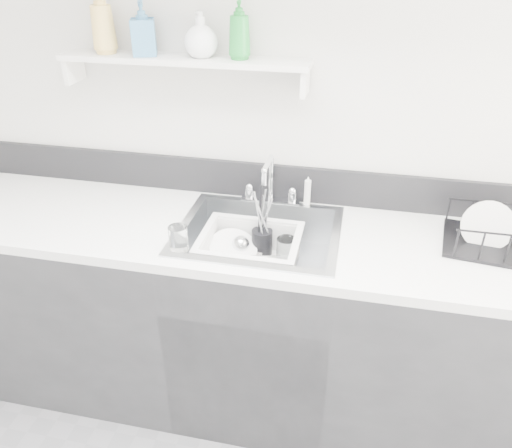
% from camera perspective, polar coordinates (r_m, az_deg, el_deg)
% --- Properties ---
extents(room_shell, '(3.50, 3.00, 2.60)m').
position_cam_1_polar(room_shell, '(0.96, -9.80, 14.66)').
color(room_shell, silver).
rests_on(room_shell, ground).
extents(counter_run, '(3.20, 0.62, 0.92)m').
position_cam_1_polar(counter_run, '(2.25, 0.27, -10.92)').
color(counter_run, '#262629').
rests_on(counter_run, ground).
extents(backsplash, '(3.20, 0.02, 0.16)m').
position_cam_1_polar(backsplash, '(2.20, 1.91, 4.86)').
color(backsplash, black).
rests_on(backsplash, counter_run).
extents(sink, '(0.64, 0.52, 0.20)m').
position_cam_1_polar(sink, '(2.03, 0.30, -2.99)').
color(sink, silver).
rests_on(sink, counter_run).
extents(faucet, '(0.26, 0.18, 0.23)m').
position_cam_1_polar(faucet, '(2.16, 1.65, 3.82)').
color(faucet, silver).
rests_on(faucet, counter_run).
extents(side_sprayer, '(0.03, 0.03, 0.14)m').
position_cam_1_polar(side_sprayer, '(2.15, 5.90, 3.75)').
color(side_sprayer, silver).
rests_on(side_sprayer, counter_run).
extents(wall_shelf, '(1.00, 0.16, 0.12)m').
position_cam_1_polar(wall_shelf, '(2.07, -8.29, 17.88)').
color(wall_shelf, silver).
rests_on(wall_shelf, room_shell).
extents(wash_tub, '(0.46, 0.41, 0.15)m').
position_cam_1_polar(wash_tub, '(2.01, -0.69, -3.30)').
color(wash_tub, silver).
rests_on(wash_tub, sink).
extents(plate_stack, '(0.24, 0.24, 0.10)m').
position_cam_1_polar(plate_stack, '(2.08, -2.39, -3.40)').
color(plate_stack, white).
rests_on(plate_stack, wash_tub).
extents(utensil_cup, '(0.09, 0.09, 0.29)m').
position_cam_1_polar(utensil_cup, '(2.09, 0.68, -1.86)').
color(utensil_cup, black).
rests_on(utensil_cup, wash_tub).
extents(ladle, '(0.23, 0.30, 0.08)m').
position_cam_1_polar(ladle, '(2.02, -1.19, -3.85)').
color(ladle, silver).
rests_on(ladle, wash_tub).
extents(tumbler_in_tub, '(0.09, 0.09, 0.11)m').
position_cam_1_polar(tumbler_in_tub, '(2.04, 3.45, -3.04)').
color(tumbler_in_tub, white).
rests_on(tumbler_in_tub, wash_tub).
extents(tumbler_counter, '(0.08, 0.08, 0.10)m').
position_cam_1_polar(tumbler_counter, '(1.86, -8.87, -1.65)').
color(tumbler_counter, white).
rests_on(tumbler_counter, counter_run).
extents(dish_rack, '(0.42, 0.34, 0.13)m').
position_cam_1_polar(dish_rack, '(2.06, 26.15, -0.79)').
color(dish_rack, black).
rests_on(dish_rack, counter_run).
extents(bowl_small, '(0.12, 0.12, 0.04)m').
position_cam_1_polar(bowl_small, '(1.97, 1.59, -5.67)').
color(bowl_small, white).
rests_on(bowl_small, wash_tub).
extents(soap_bottle_a, '(0.11, 0.12, 0.25)m').
position_cam_1_polar(soap_bottle_a, '(2.17, -17.17, 21.37)').
color(soap_bottle_a, '#EAC163').
rests_on(soap_bottle_a, wall_shelf).
extents(soap_bottle_b, '(0.12, 0.12, 0.20)m').
position_cam_1_polar(soap_bottle_b, '(2.09, -12.82, 20.97)').
color(soap_bottle_b, teal).
rests_on(soap_bottle_b, wall_shelf).
extents(soap_bottle_c, '(0.15, 0.15, 0.16)m').
position_cam_1_polar(soap_bottle_c, '(2.02, -6.34, 20.67)').
color(soap_bottle_c, white).
rests_on(soap_bottle_c, wall_shelf).
extents(soap_bottle_d, '(0.11, 0.11, 0.21)m').
position_cam_1_polar(soap_bottle_d, '(1.98, -1.92, 21.37)').
color(soap_bottle_d, '#1A872F').
rests_on(soap_bottle_d, wall_shelf).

